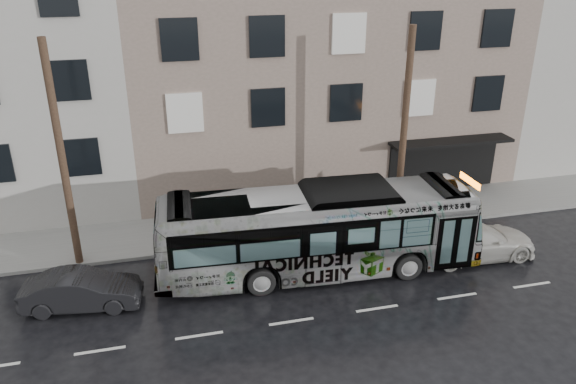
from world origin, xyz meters
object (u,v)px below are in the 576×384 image
sign_post (420,199)px  white_sedan (474,240)px  utility_pole_front (404,132)px  bus (318,231)px  utility_pole_rear (62,159)px  dark_sedan (82,290)px

sign_post → white_sedan: sign_post is taller
utility_pole_front → white_sedan: size_ratio=1.73×
bus → sign_post: bearing=-61.6°
bus → white_sedan: bus is taller
utility_pole_rear → bus: (9.34, -2.72, -2.88)m
sign_post → bus: 6.38m
white_sedan → dark_sedan: bearing=91.2°
utility_pole_front → bus: (-4.66, -2.72, -2.88)m
utility_pole_rear → bus: 10.15m
bus → white_sedan: (6.69, -0.53, -1.01)m
bus → dark_sedan: (-8.94, -0.39, -1.08)m
dark_sedan → utility_pole_front: bearing=-69.8°
utility_pole_rear → white_sedan: utility_pole_rear is taller
utility_pole_front → bus: utility_pole_front is taller
dark_sedan → sign_post: bearing=-70.7°
dark_sedan → utility_pole_rear: bearing=14.8°
white_sedan → utility_pole_front: bearing=33.7°
bus → utility_pole_rear: bearing=76.9°
utility_pole_rear → dark_sedan: bearing=-82.6°
utility_pole_rear → sign_post: size_ratio=3.75×
utility_pole_front → utility_pole_rear: size_ratio=1.00×
utility_pole_front → utility_pole_rear: bearing=180.0°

